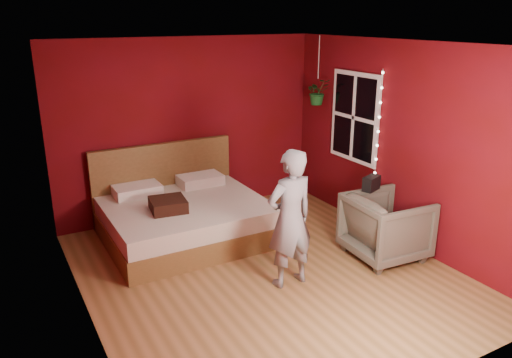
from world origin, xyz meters
name	(u,v)px	position (x,y,z in m)	size (l,w,h in m)	color
floor	(266,272)	(0.00, 0.00, 0.00)	(4.50, 4.50, 0.00)	olive
room_walls	(267,133)	(0.00, 0.00, 1.68)	(4.04, 4.54, 2.62)	#5D0915
window	(354,117)	(1.97, 0.90, 1.50)	(0.05, 0.97, 1.27)	white
fairy_lights	(379,124)	(1.94, 0.37, 1.50)	(0.04, 0.04, 1.45)	silver
bed	(183,216)	(-0.47, 1.41, 0.30)	(2.08, 1.76, 1.14)	brown
person	(290,219)	(0.10, -0.34, 0.78)	(0.57, 0.37, 1.57)	slate
armchair	(386,227)	(1.50, -0.36, 0.40)	(0.86, 0.88, 0.80)	#585345
handbag	(371,183)	(1.46, -0.09, 0.89)	(0.25, 0.13, 0.18)	black
throw_pillow	(168,205)	(-0.76, 1.17, 0.60)	(0.43, 0.43, 0.15)	#331911
hanging_plant	(318,92)	(1.81, 1.60, 1.78)	(0.38, 0.34, 1.01)	silver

